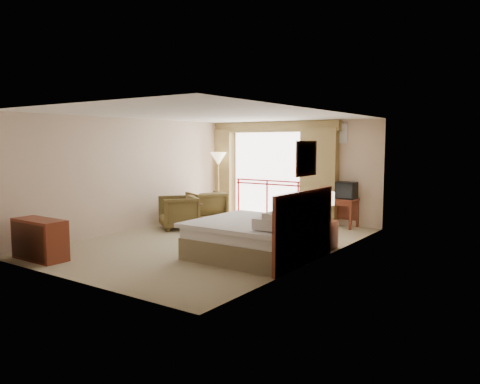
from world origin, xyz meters
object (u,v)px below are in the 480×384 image
Objects in this scene: armchair_far at (207,222)px; floor_lamp at (218,161)px; dresser at (40,239)px; side_table at (194,210)px; desk at (336,204)px; armchair_near at (179,229)px; bed at (258,237)px; table_lamp at (326,199)px; tv at (346,190)px; nightstand at (325,235)px; wastebasket at (309,222)px.

floor_lamp reaches higher than armchair_far.
side_table is at bearing 92.80° from dresser.
armchair_near is at bearing -140.04° from desk.
armchair_near is (-3.16, 1.30, -0.38)m from bed.
table_lamp is 0.99× the size of side_table.
table_lamp is 2.46m from tv.
bed is 3.74× the size of side_table.
bed is at bearing 39.12° from dresser.
desk is at bearing 155.77° from tv.
desk reaches higher than nightstand.
table_lamp is at bearing -70.96° from desk.
table_lamp reaches higher than nightstand.
armchair_near is at bearing -82.57° from side_table.
table_lamp is (0.00, 0.05, 0.72)m from nightstand.
table_lamp is 4.23m from armchair_far.
desk is (-0.85, 2.45, -0.43)m from table_lamp.
dresser is (0.50, -5.99, -1.22)m from floor_lamp.
wastebasket is 6.30m from dresser.
armchair_near is at bearing 157.63° from bed.
desk is 1.24× the size of armchair_near.
tv is 1.21m from wastebasket.
dresser is at bearing -131.87° from tv.
bed is at bearing -79.73° from wastebasket.
dresser is (-3.88, -3.82, -0.63)m from table_lamp.
armchair_near is 0.81× the size of dresser.
side_table is (-3.42, -1.83, -0.55)m from tv.
armchair_far is (-3.96, 1.09, -1.00)m from table_lamp.
armchair_near is 0.78m from side_table.
nightstand reaches higher than wastebasket.
floor_lamp is (-3.05, 0.23, 1.45)m from wastebasket.
floor_lamp reaches higher than nightstand.
dresser is at bearing -135.44° from table_lamp.
armchair_near is (0.07, -1.19, 0.00)m from armchair_far.
desk is at bearing 91.88° from bed.
dresser is at bearing 29.09° from armchair_far.
side_table is at bearing 134.46° from armchair_near.
dresser is at bearing -137.79° from nightstand.
side_table reaches higher than armchair_near.
tv is at bearing -10.65° from desk.
desk reaches higher than wastebasket.
table_lamp is 0.63× the size of armchair_near.
armchair_far is at bearing -162.18° from wastebasket.
nightstand is 0.51× the size of dresser.
table_lamp is (0.73, 1.40, 0.62)m from bed.
bed is 3.78× the size of nightstand.
armchair_near is at bearing -141.50° from wastebasket.
table_lamp is at bearing -8.19° from side_table.
floor_lamp is (-0.41, 1.59, 1.20)m from side_table.
tv reaches higher than side_table.
bed is at bearing 80.61° from armchair_far.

